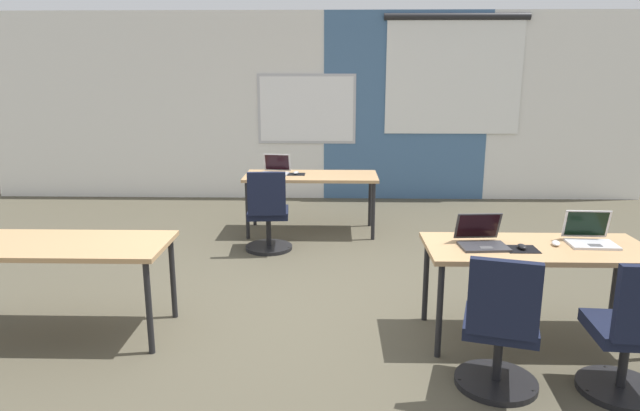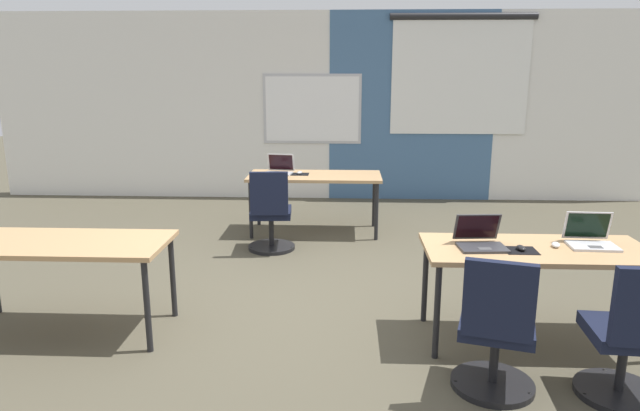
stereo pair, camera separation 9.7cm
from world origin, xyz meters
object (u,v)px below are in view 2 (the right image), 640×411
(desk_near_left, at_px, (60,249))
(desk_near_right, at_px, (536,256))
(mouse_near_right_end, at_px, (556,245))
(laptop_near_right_inner, at_px, (480,240))
(mouse_near_right_inner, at_px, (521,248))
(chair_far_left, at_px, (271,218))
(laptop_far_left, at_px, (279,169))
(chair_near_right_inner, at_px, (496,337))
(desk_far_center, at_px, (315,180))
(laptop_near_right_end, at_px, (591,239))
(chair_near_right_end, at_px, (630,345))
(mouse_far_left, at_px, (300,173))

(desk_near_left, height_order, desk_near_right, same)
(desk_near_right, distance_m, mouse_near_right_end, 0.16)
(laptop_near_right_inner, xyz_separation_m, mouse_near_right_inner, (0.27, -0.08, -0.03))
(chair_far_left, xyz_separation_m, mouse_near_right_inner, (2.05, -2.11, 0.36))
(laptop_far_left, xyz_separation_m, chair_near_right_inner, (1.74, -3.59, -0.39))
(desk_far_center, relative_size, chair_near_right_inner, 1.74)
(desk_far_center, bearing_deg, desk_near_right, -57.99)
(laptop_near_right_end, relative_size, mouse_near_right_end, 3.07)
(desk_near_left, xyz_separation_m, laptop_near_right_end, (3.90, 0.08, 0.11))
(desk_near_left, relative_size, laptop_near_right_inner, 4.52)
(chair_far_left, bearing_deg, chair_near_right_inner, 118.30)
(laptop_near_right_end, height_order, mouse_near_right_end, laptop_near_right_end)
(chair_far_left, height_order, mouse_near_right_inner, chair_far_left)
(mouse_near_right_end, height_order, laptop_near_right_inner, laptop_near_right_inner)
(laptop_near_right_end, bearing_deg, mouse_near_right_inner, -161.80)
(mouse_near_right_inner, bearing_deg, desk_near_left, 178.70)
(laptop_far_left, bearing_deg, chair_far_left, -82.51)
(laptop_near_right_end, bearing_deg, laptop_near_right_inner, -172.64)
(desk_near_right, bearing_deg, chair_near_right_end, -68.27)
(laptop_far_left, bearing_deg, desk_near_right, -44.85)
(laptop_far_left, distance_m, laptop_near_right_inner, 3.37)
(chair_near_right_end, xyz_separation_m, chair_far_left, (-2.51, 2.83, 0.00))
(chair_far_left, relative_size, chair_near_right_inner, 1.00)
(desk_far_center, relative_size, mouse_far_left, 14.08)
(chair_near_right_end, height_order, laptop_far_left, laptop_far_left)
(desk_near_right, relative_size, desk_far_center, 1.00)
(desk_near_left, height_order, chair_near_right_inner, chair_near_right_inner)
(desk_near_right, bearing_deg, mouse_near_right_end, 9.78)
(desk_near_right, relative_size, laptop_near_right_end, 4.68)
(desk_near_right, distance_m, desk_far_center, 3.30)
(laptop_near_right_inner, bearing_deg, chair_near_right_inner, -98.33)
(desk_far_center, distance_m, chair_near_right_inner, 3.77)
(chair_near_right_inner, bearing_deg, desk_near_left, 2.41)
(desk_near_left, relative_size, laptop_near_right_end, 4.68)
(mouse_near_right_end, xyz_separation_m, mouse_near_right_inner, (-0.28, -0.10, 0.00))
(desk_near_left, relative_size, mouse_near_right_end, 14.40)
(chair_far_left, bearing_deg, chair_near_right_end, 127.68)
(mouse_near_right_end, distance_m, chair_near_right_end, 0.91)
(mouse_far_left, xyz_separation_m, chair_near_right_inner, (1.48, -3.55, -0.36))
(mouse_near_right_inner, bearing_deg, laptop_far_left, 124.89)
(chair_far_left, bearing_deg, desk_far_center, -123.80)
(laptop_near_right_end, bearing_deg, mouse_near_right_end, -166.30)
(desk_near_left, xyz_separation_m, mouse_far_left, (1.57, 2.82, 0.08))
(mouse_far_left, distance_m, chair_near_right_inner, 3.86)
(laptop_near_right_end, height_order, mouse_far_left, laptop_near_right_end)
(chair_near_right_end, relative_size, laptop_far_left, 2.51)
(mouse_near_right_end, xyz_separation_m, chair_near_right_end, (0.18, -0.82, -0.36))
(desk_far_center, height_order, mouse_far_left, mouse_far_left)
(mouse_near_right_end, height_order, chair_near_right_end, chair_near_right_end)
(chair_far_left, bearing_deg, desk_near_right, 133.26)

